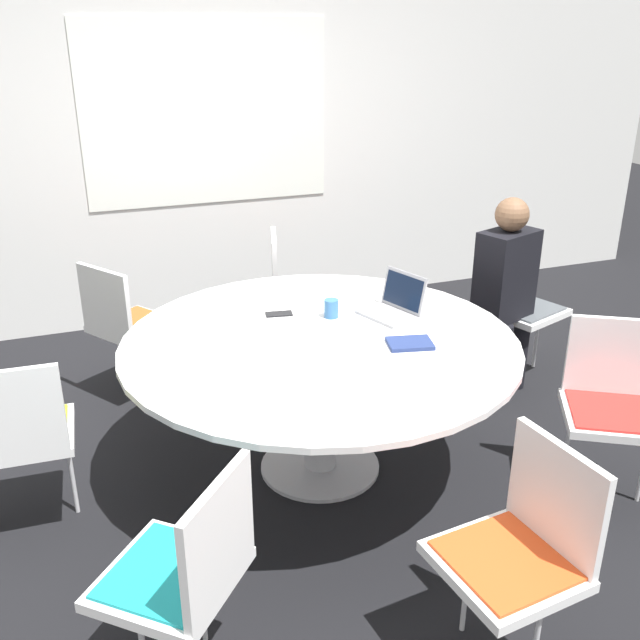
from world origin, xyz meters
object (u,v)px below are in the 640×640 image
chair_1 (294,284)px  laptop (395,304)px  coffee_cup (331,308)px  cell_phone (279,314)px  chair_2 (125,319)px  chair_4 (186,566)px  chair_6 (612,396)px  spiral_notebook (410,343)px  chair_0 (517,297)px  chair_3 (19,430)px  chair_5 (522,542)px  person_0 (507,281)px

chair_1 → laptop: 1.23m
chair_1 → coffee_cup: (-0.17, -1.12, 0.26)m
laptop → coffee_cup: (-0.33, 0.08, -0.00)m
cell_phone → chair_2: bearing=133.7°
chair_4 → chair_6: size_ratio=1.00×
spiral_notebook → chair_0: bearing=34.6°
chair_0 → chair_1: (-1.26, 0.75, 0.00)m
laptop → chair_1: bearing=168.9°
chair_3 → chair_6: same height
laptop → cell_phone: size_ratio=2.32×
chair_5 → spiral_notebook: chair_5 is taller
chair_6 → cell_phone: chair_6 is taller
chair_4 → cell_phone: chair_4 is taller
chair_2 → chair_5: same height
chair_5 → person_0: 2.18m
chair_1 → chair_5: same height
chair_3 → person_0: 2.82m
chair_0 → chair_1: 1.47m
spiral_notebook → coffee_cup: size_ratio=2.46×
chair_1 → chair_2: 1.16m
person_0 → cell_phone: 1.48m
chair_0 → chair_4: bearing=15.9°
chair_2 → chair_4: same height
chair_0 → chair_6: size_ratio=1.00×
spiral_notebook → chair_1: bearing=92.1°
laptop → chair_0: bearing=93.3°
chair_1 → chair_3: same height
chair_6 → chair_2: bearing=-10.2°
chair_5 → chair_3: bearing=43.2°
chair_1 → chair_2: (-1.14, -0.23, 0.00)m
chair_1 → chair_4: (-1.19, -2.45, 0.00)m
laptop → chair_6: bearing=23.5°
chair_3 → chair_1: bearing=41.2°
chair_5 → chair_2: bearing=16.3°
chair_6 → cell_phone: (-1.32, 1.03, 0.22)m
chair_2 → chair_6: (2.05, -1.79, 0.00)m
chair_1 → chair_3: size_ratio=1.00×
chair_3 → chair_5: 2.12m
chair_2 → chair_5: size_ratio=1.00×
chair_2 → chair_5: (1.04, -2.51, 0.00)m
chair_3 → spiral_notebook: (1.77, -0.22, 0.22)m
laptop → coffee_cup: size_ratio=3.61×
chair_2 → laptop: 1.64m
person_0 → spiral_notebook: size_ratio=5.13×
cell_phone → chair_4: bearing=-118.1°
chair_3 → chair_6: 2.71m
chair_0 → chair_6: (-0.35, -1.27, 0.00)m
cell_phone → person_0: bearing=3.4°
chair_2 → coffee_cup: size_ratio=9.02×
chair_4 → laptop: (1.35, 1.25, 0.27)m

